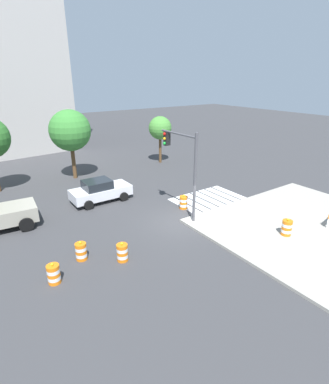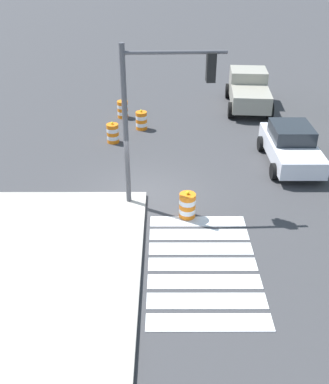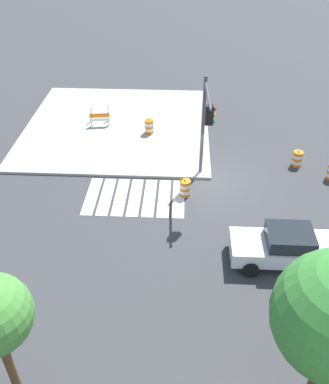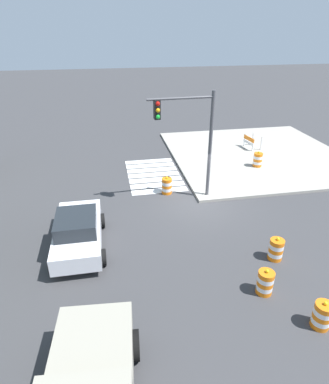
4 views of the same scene
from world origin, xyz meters
name	(u,v)px [view 2 (image 2 of 4)]	position (x,y,z in m)	size (l,w,h in m)	color
ground_plane	(146,195)	(0.00, 0.00, 0.00)	(120.00, 120.00, 0.00)	#38383A
crosswalk_stripes	(202,264)	(4.00, 1.80, 0.01)	(5.10, 3.20, 0.02)	silver
sports_car	(291,145)	(-2.74, 5.99, 0.81)	(4.30, 2.15, 1.63)	silver
pickup_truck	(248,89)	(-10.13, 5.42, 0.97)	(5.29, 2.67, 1.92)	gray
traffic_barrel_near_corner	(187,206)	(1.43, 1.46, 0.45)	(0.56, 0.56, 1.02)	orange
traffic_barrel_crosswalk_end	(141,120)	(-6.57, -0.47, 0.45)	(0.56, 0.56, 1.02)	orange
traffic_barrel_median_near	(123,109)	(-8.22, -1.54, 0.45)	(0.56, 0.56, 1.02)	orange
traffic_barrel_median_far	(113,133)	(-4.93, -1.73, 0.45)	(0.56, 0.56, 1.02)	orange
traffic_light_pole	(160,99)	(0.54, 0.54, 3.91)	(0.50, 3.29, 5.50)	#4C4C51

